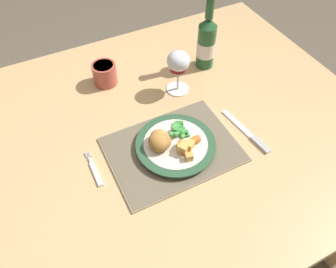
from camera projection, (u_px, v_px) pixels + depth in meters
ground_plane at (165, 228)px, 1.57m from camera, size 6.00×6.00×0.00m
dining_table at (164, 143)px, 1.07m from camera, size 1.31×1.05×0.74m
placemat at (173, 149)px, 0.95m from camera, size 0.37×0.27×0.01m
dinner_plate at (176, 145)px, 0.94m from camera, size 0.23×0.23×0.02m
breaded_croquettes at (160, 141)px, 0.91m from camera, size 0.08×0.09×0.04m
green_beans_pile at (179, 130)px, 0.95m from camera, size 0.06×0.07×0.02m
glazed_carrots at (188, 145)px, 0.92m from camera, size 0.07×0.05×0.02m
fork at (95, 171)px, 0.90m from camera, size 0.01×0.12×0.01m
table_knife at (249, 134)px, 0.98m from camera, size 0.04×0.20×0.01m
wine_glass at (178, 63)px, 1.03m from camera, size 0.08×0.08×0.15m
bottle at (206, 42)px, 1.13m from camera, size 0.06×0.06×0.27m
roast_potatoes at (186, 148)px, 0.90m from camera, size 0.06×0.06×0.03m
drinking_cup at (105, 73)px, 1.11m from camera, size 0.08×0.08×0.08m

